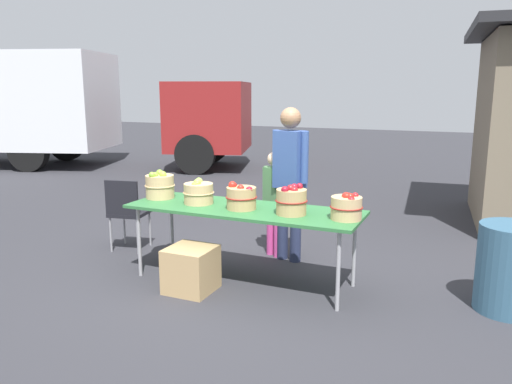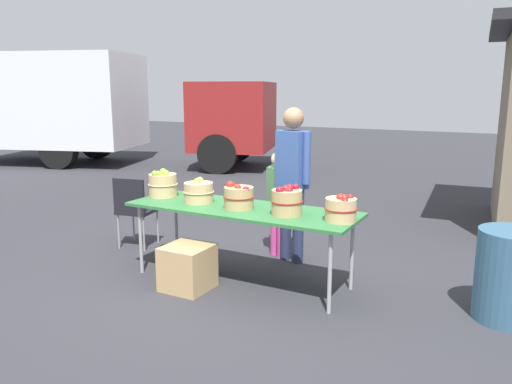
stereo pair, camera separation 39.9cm
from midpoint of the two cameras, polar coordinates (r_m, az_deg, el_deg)
ground_plane at (r=5.09m, az=0.65°, el=-10.04°), size 40.00×40.00×0.00m
market_table at (r=4.87m, az=0.67°, el=-2.25°), size 2.30×0.76×0.75m
apple_basket_green_0 at (r=5.41m, az=-8.48°, el=0.85°), size 0.32×0.32×0.29m
apple_basket_green_1 at (r=5.07m, az=-4.33°, el=0.02°), size 0.31×0.31×0.25m
apple_basket_red_0 at (r=4.80m, az=0.38°, el=-0.58°), size 0.30×0.30×0.26m
apple_basket_red_1 at (r=4.57m, az=6.03°, el=-1.03°), size 0.30×0.30×0.29m
apple_basket_red_2 at (r=4.44m, az=12.21°, el=-1.86°), size 0.29×0.29×0.24m
vendor_adult at (r=5.43m, az=6.30°, el=2.19°), size 0.44×0.29×1.69m
child_customer at (r=5.63m, az=4.53°, el=-0.44°), size 0.29×0.24×1.20m
box_truck at (r=13.40m, az=-17.10°, el=9.42°), size 7.99×4.45×2.75m
folding_chair at (r=6.10m, az=-11.87°, el=-1.63°), size 0.47×0.47×0.86m
trash_barrel at (r=4.74m, az=29.21°, el=-8.34°), size 0.56×0.56×0.76m
produce_crate at (r=4.84m, az=-5.43°, el=-8.57°), size 0.42×0.42×0.42m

